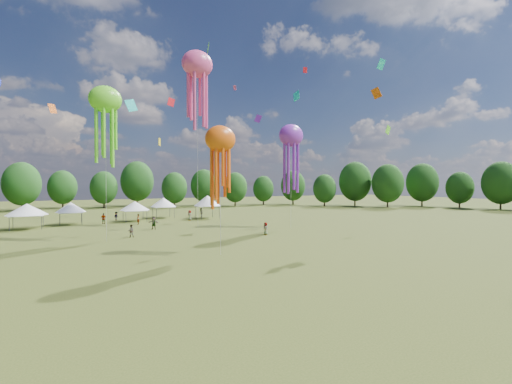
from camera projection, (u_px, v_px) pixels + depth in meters
name	position (u px, v px, depth m)	size (l,w,h in m)	color
ground	(414.00, 332.00, 15.84)	(300.00, 300.00, 0.00)	#384416
spectator_near	(131.00, 231.00, 43.90)	(0.76, 0.59, 1.56)	gray
spectators_far	(165.00, 218.00, 58.78)	(19.04, 29.67, 1.87)	gray
festival_tents	(129.00, 205.00, 61.76)	(34.38, 12.82, 4.43)	#47474C
show_kites	(167.00, 107.00, 48.54)	(43.67, 31.28, 26.98)	#6BF027
small_kites	(171.00, 19.00, 51.00)	(73.27, 59.15, 44.11)	#6BF027
treeline	(124.00, 184.00, 68.90)	(201.57, 95.24, 13.43)	#38281C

